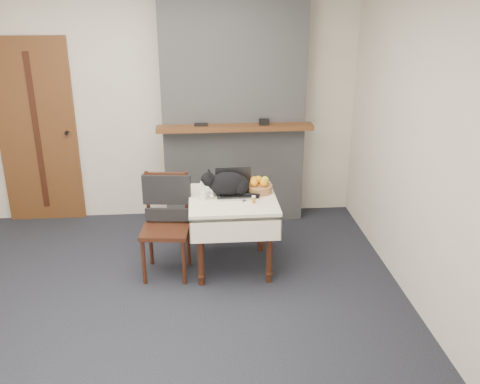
% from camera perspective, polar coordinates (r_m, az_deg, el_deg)
% --- Properties ---
extents(ground, '(4.50, 4.50, 0.00)m').
position_cam_1_polar(ground, '(4.53, -10.63, -12.41)').
color(ground, black).
rests_on(ground, ground).
extents(room_shell, '(4.52, 4.01, 2.61)m').
position_cam_1_polar(room_shell, '(4.30, -11.67, 11.22)').
color(room_shell, beige).
rests_on(room_shell, ground).
extents(door, '(0.82, 0.10, 2.00)m').
position_cam_1_polar(door, '(6.15, -20.80, 5.97)').
color(door, brown).
rests_on(door, ground).
extents(chimney, '(1.62, 0.48, 2.60)m').
position_cam_1_polar(chimney, '(5.73, -0.71, 9.38)').
color(chimney, gray).
rests_on(chimney, ground).
extents(side_table, '(0.78, 0.78, 0.70)m').
position_cam_1_polar(side_table, '(4.83, -0.79, -1.84)').
color(side_table, '#36160E').
rests_on(side_table, ground).
extents(laptop, '(0.33, 0.28, 0.24)m').
position_cam_1_polar(laptop, '(4.84, -0.66, 0.43)').
color(laptop, '#B7B7BC').
rests_on(laptop, side_table).
extents(cat, '(0.53, 0.22, 0.26)m').
position_cam_1_polar(cat, '(4.79, -1.20, 0.83)').
color(cat, black).
rests_on(cat, side_table).
extents(cream_jar, '(0.07, 0.07, 0.08)m').
position_cam_1_polar(cream_jar, '(4.74, -3.97, -0.36)').
color(cream_jar, white).
rests_on(cream_jar, side_table).
extents(pill_bottle, '(0.03, 0.03, 0.07)m').
position_cam_1_polar(pill_bottle, '(4.65, 1.47, -0.79)').
color(pill_bottle, '#B46916').
rests_on(pill_bottle, side_table).
extents(fruit_basket, '(0.25, 0.25, 0.14)m').
position_cam_1_polar(fruit_basket, '(4.90, 2.03, 0.62)').
color(fruit_basket, '#A76C43').
rests_on(fruit_basket, side_table).
extents(desk_clutter, '(0.14, 0.07, 0.01)m').
position_cam_1_polar(desk_clutter, '(4.82, 1.28, -0.37)').
color(desk_clutter, black).
rests_on(desk_clutter, side_table).
extents(chair, '(0.46, 0.45, 0.93)m').
position_cam_1_polar(chair, '(4.84, -7.87, -1.91)').
color(chair, '#36160E').
rests_on(chair, ground).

